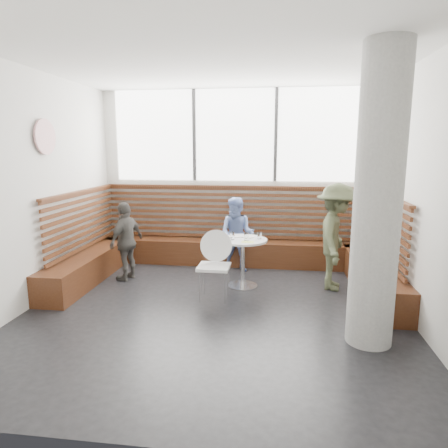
# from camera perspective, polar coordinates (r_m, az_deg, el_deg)

# --- Properties ---
(room) EXTENTS (5.00, 5.00, 3.20)m
(room) POSITION_cam_1_polar(r_m,az_deg,el_deg) (5.05, -1.49, 4.63)
(room) COLOR silver
(room) RESTS_ON ground
(booth) EXTENTS (5.00, 2.50, 1.44)m
(booth) POSITION_cam_1_polar(r_m,az_deg,el_deg) (6.99, 0.83, -3.60)
(booth) COLOR #3D1E0F
(booth) RESTS_ON ground
(concrete_column) EXTENTS (0.50, 0.50, 3.20)m
(concrete_column) POSITION_cam_1_polar(r_m,az_deg,el_deg) (4.51, 21.13, 3.16)
(concrete_column) COLOR gray
(concrete_column) RESTS_ON ground
(wall_art) EXTENTS (0.03, 0.50, 0.50)m
(wall_art) POSITION_cam_1_polar(r_m,az_deg,el_deg) (6.26, -24.20, 11.29)
(wall_art) COLOR white
(wall_art) RESTS_ON room
(cafe_table) EXTENTS (0.74, 0.74, 0.77)m
(cafe_table) POSITION_cam_1_polar(r_m,az_deg,el_deg) (6.21, 2.72, -4.11)
(cafe_table) COLOR silver
(cafe_table) RESTS_ON ground
(cafe_chair) EXTENTS (0.47, 0.46, 0.98)m
(cafe_chair) POSITION_cam_1_polar(r_m,az_deg,el_deg) (5.76, -1.33, -5.02)
(cafe_chair) COLOR white
(cafe_chair) RESTS_ON ground
(adult_man) EXTENTS (0.80, 1.16, 1.64)m
(adult_man) POSITION_cam_1_polar(r_m,az_deg,el_deg) (6.30, 15.71, -1.77)
(adult_man) COLOR #485035
(adult_man) RESTS_ON ground
(child_back) EXTENTS (0.72, 0.62, 1.31)m
(child_back) POSITION_cam_1_polar(r_m,az_deg,el_deg) (7.00, 1.89, -1.51)
(child_back) COLOR #7C95D7
(child_back) RESTS_ON ground
(child_left) EXTENTS (0.53, 0.82, 1.29)m
(child_left) POSITION_cam_1_polar(r_m,az_deg,el_deg) (6.74, -13.77, -2.39)
(child_left) COLOR #4E4B46
(child_left) RESTS_ON ground
(plate_near) EXTENTS (0.18, 0.18, 0.01)m
(plate_near) POSITION_cam_1_polar(r_m,az_deg,el_deg) (6.31, 1.72, -1.78)
(plate_near) COLOR white
(plate_near) RESTS_ON cafe_table
(plate_far) EXTENTS (0.22, 0.22, 0.02)m
(plate_far) POSITION_cam_1_polar(r_m,az_deg,el_deg) (6.29, 3.44, -1.82)
(plate_far) COLOR white
(plate_far) RESTS_ON cafe_table
(glass_left) EXTENTS (0.07, 0.07, 0.12)m
(glass_left) POSITION_cam_1_polar(r_m,az_deg,el_deg) (6.11, 1.16, -1.70)
(glass_left) COLOR white
(glass_left) RESTS_ON cafe_table
(glass_mid) EXTENTS (0.07, 0.07, 0.12)m
(glass_mid) POSITION_cam_1_polar(r_m,az_deg,el_deg) (6.05, 3.23, -1.84)
(glass_mid) COLOR white
(glass_mid) RESTS_ON cafe_table
(glass_right) EXTENTS (0.07, 0.07, 0.10)m
(glass_right) POSITION_cam_1_polar(r_m,az_deg,el_deg) (6.18, 5.09, -1.65)
(glass_right) COLOR white
(glass_right) RESTS_ON cafe_table
(menu_card) EXTENTS (0.19, 0.13, 0.00)m
(menu_card) POSITION_cam_1_polar(r_m,az_deg,el_deg) (5.96, 3.41, -2.58)
(menu_card) COLOR #A5C64C
(menu_card) RESTS_ON cafe_table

